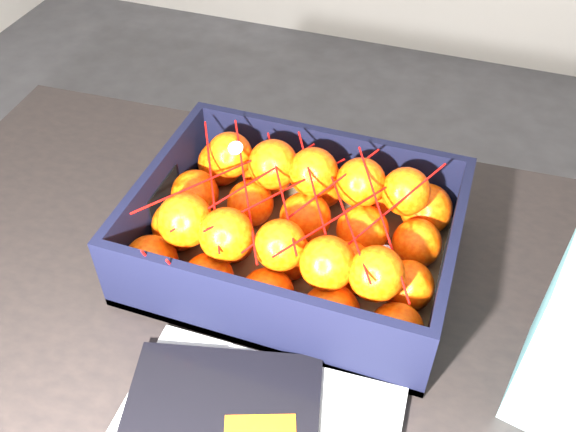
% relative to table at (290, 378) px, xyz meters
% --- Properties ---
extents(ground, '(3.50, 3.50, 0.00)m').
position_rel_table_xyz_m(ground, '(-0.18, 0.32, -0.65)').
color(ground, '#343436').
rests_on(ground, ground).
extents(table, '(1.24, 0.86, 0.75)m').
position_rel_table_xyz_m(table, '(0.00, 0.00, 0.00)').
color(table, black).
rests_on(table, ground).
extents(produce_crate, '(0.40, 0.30, 0.11)m').
position_rel_table_xyz_m(produce_crate, '(-0.03, 0.12, 0.13)').
color(produce_crate, brown).
rests_on(produce_crate, table).
extents(clementine_heap, '(0.38, 0.28, 0.12)m').
position_rel_table_xyz_m(clementine_heap, '(-0.03, 0.12, 0.16)').
color(clementine_heap, '#FF4505').
rests_on(clementine_heap, produce_crate).
extents(mesh_net, '(0.33, 0.27, 0.10)m').
position_rel_table_xyz_m(mesh_net, '(-0.04, 0.11, 0.21)').
color(mesh_net, '#BA0906').
rests_on(mesh_net, clementine_heap).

